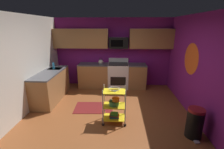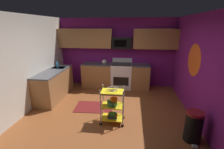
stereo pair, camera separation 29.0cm
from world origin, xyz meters
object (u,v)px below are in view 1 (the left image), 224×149
(rolling_cart, at_px, (114,105))
(book_stack, at_px, (114,115))
(oven_range, at_px, (118,75))
(trash_can, at_px, (195,123))
(kettle, at_px, (101,62))
(mixing_bowl_large, at_px, (114,103))
(dish_soap_bottle, at_px, (54,66))
(fruit_bowl, at_px, (114,89))
(microwave, at_px, (119,43))
(mixing_bowl_small, at_px, (116,99))

(rolling_cart, relative_size, book_stack, 3.75)
(oven_range, bearing_deg, trash_can, -59.69)
(book_stack, height_order, trash_can, trash_can)
(kettle, distance_m, trash_can, 3.74)
(mixing_bowl_large, distance_m, dish_soap_bottle, 2.68)
(fruit_bowl, distance_m, mixing_bowl_large, 0.36)
(oven_range, xyz_separation_m, microwave, (-0.00, 0.10, 1.22))
(oven_range, xyz_separation_m, mixing_bowl_large, (-0.06, -2.40, 0.04))
(oven_range, bearing_deg, microwave, 90.26)
(mixing_bowl_large, height_order, dish_soap_bottle, dish_soap_bottle)
(mixing_bowl_small, height_order, kettle, kettle)
(fruit_bowl, distance_m, mixing_bowl_small, 0.26)
(oven_range, xyz_separation_m, rolling_cart, (-0.06, -2.40, -0.03))
(rolling_cart, xyz_separation_m, dish_soap_bottle, (-2.10, 1.60, 0.57))
(mixing_bowl_large, bearing_deg, fruit_bowl, 0.00)
(oven_range, relative_size, trash_can, 1.67)
(mixing_bowl_small, height_order, dish_soap_bottle, dish_soap_bottle)
(fruit_bowl, bearing_deg, book_stack, -53.13)
(mixing_bowl_large, distance_m, book_stack, 0.34)
(oven_range, bearing_deg, book_stack, -91.34)
(oven_range, distance_m, rolling_cart, 2.40)
(rolling_cart, xyz_separation_m, fruit_bowl, (-0.00, 0.00, 0.42))
(book_stack, bearing_deg, mixing_bowl_small, -19.41)
(oven_range, relative_size, dish_soap_bottle, 5.50)
(rolling_cart, xyz_separation_m, book_stack, (0.00, -0.00, -0.27))
(oven_range, distance_m, mixing_bowl_small, 2.42)
(mixing_bowl_small, bearing_deg, kettle, 104.96)
(trash_can, bearing_deg, microwave, 119.43)
(fruit_bowl, xyz_separation_m, book_stack, (0.00, -0.00, -0.70))
(kettle, relative_size, dish_soap_bottle, 1.32)
(mixing_bowl_large, relative_size, dish_soap_bottle, 1.26)
(microwave, xyz_separation_m, trash_can, (1.67, -2.96, -1.37))
(kettle, bearing_deg, microwave, 9.26)
(rolling_cart, bearing_deg, oven_range, 88.66)
(microwave, relative_size, mixing_bowl_large, 2.78)
(rolling_cart, distance_m, book_stack, 0.27)
(kettle, bearing_deg, mixing_bowl_large, -75.87)
(fruit_bowl, distance_m, dish_soap_bottle, 2.65)
(fruit_bowl, distance_m, kettle, 2.47)
(book_stack, bearing_deg, dish_soap_bottle, 142.75)
(microwave, distance_m, fruit_bowl, 2.64)
(microwave, distance_m, kettle, 0.97)
(microwave, distance_m, rolling_cart, 2.80)
(book_stack, xyz_separation_m, dish_soap_bottle, (-2.10, 1.60, 0.84))
(rolling_cart, relative_size, mixing_bowl_small, 5.03)
(microwave, height_order, trash_can, microwave)
(trash_can, bearing_deg, book_stack, 165.26)
(mixing_bowl_large, height_order, book_stack, mixing_bowl_large)
(microwave, relative_size, kettle, 2.65)
(trash_can, bearing_deg, mixing_bowl_large, 165.32)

